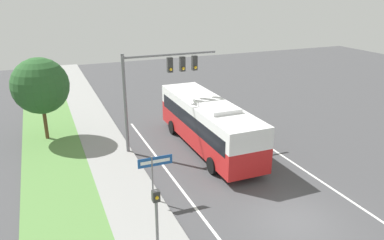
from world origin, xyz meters
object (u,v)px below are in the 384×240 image
bus (208,121)px  signal_gantry (158,79)px  street_sign (154,168)px  pedestrian_signal (156,210)px

bus → signal_gantry: bearing=156.2°
bus → signal_gantry: 4.12m
bus → street_sign: bearing=-136.3°
street_sign → bus: bearing=43.7°
signal_gantry → street_sign: signal_gantry is taller
signal_gantry → pedestrian_signal: bearing=-108.4°
pedestrian_signal → street_sign: pedestrian_signal is taller
signal_gantry → bus: bearing=-23.8°
signal_gantry → street_sign: (-2.19, -6.05, -2.77)m
bus → street_sign: bus is taller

